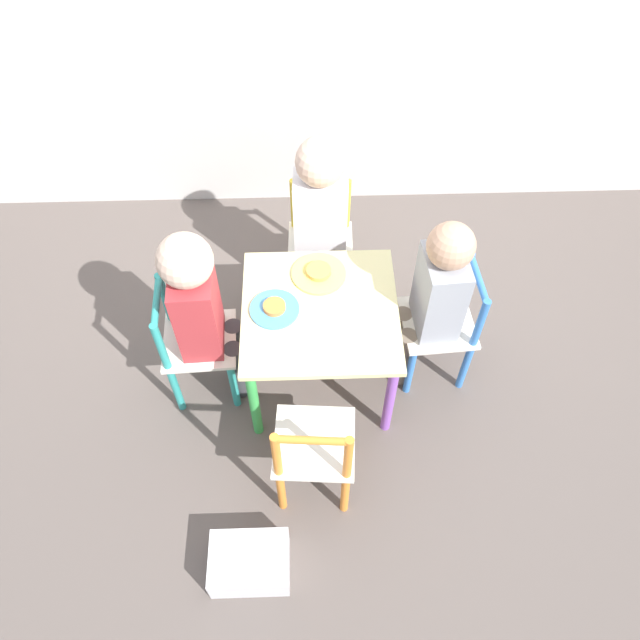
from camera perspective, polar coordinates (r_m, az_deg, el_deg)
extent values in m
plane|color=#5B514C|center=(2.51, 0.00, -4.98)|extent=(6.00, 6.00, 0.00)
cube|color=beige|center=(2.16, 0.00, 0.86)|extent=(0.54, 0.54, 0.02)
cylinder|color=green|center=(2.22, -6.03, -7.58)|extent=(0.04, 0.04, 0.41)
cylinder|color=#8E51BC|center=(2.23, 6.39, -7.25)|extent=(0.04, 0.04, 0.41)
cylinder|color=#DB3D38|center=(2.49, -5.68, 2.07)|extent=(0.04, 0.04, 0.41)
cylinder|color=#E5599E|center=(2.50, 5.32, 2.34)|extent=(0.04, 0.04, 0.41)
cube|color=silver|center=(2.55, 0.03, 6.84)|extent=(0.27, 0.27, 0.02)
cylinder|color=yellow|center=(2.59, -2.33, 2.89)|extent=(0.03, 0.03, 0.28)
cylinder|color=yellow|center=(2.59, 2.37, 2.88)|extent=(0.03, 0.03, 0.28)
cylinder|color=yellow|center=(2.73, -2.20, 6.33)|extent=(0.03, 0.03, 0.28)
cylinder|color=yellow|center=(2.73, 2.27, 6.32)|extent=(0.03, 0.03, 0.28)
cylinder|color=yellow|center=(2.54, -2.39, 10.44)|extent=(0.03, 0.03, 0.26)
cylinder|color=yellow|center=(2.54, 2.47, 10.43)|extent=(0.03, 0.03, 0.26)
cylinder|color=yellow|center=(2.46, 0.04, 12.41)|extent=(0.21, 0.03, 0.02)
cube|color=silver|center=(2.29, -10.94, -1.86)|extent=(0.27, 0.27, 0.02)
cylinder|color=teal|center=(2.34, -7.90, -5.88)|extent=(0.03, 0.03, 0.28)
cylinder|color=teal|center=(2.46, -7.89, -1.64)|extent=(0.03, 0.03, 0.28)
cylinder|color=teal|center=(2.37, -13.03, -6.14)|extent=(0.03, 0.03, 0.28)
cylinder|color=teal|center=(2.49, -12.75, -1.94)|extent=(0.03, 0.03, 0.28)
cylinder|color=teal|center=(2.15, -14.31, -2.50)|extent=(0.03, 0.03, 0.26)
cylinder|color=teal|center=(2.28, -13.94, 1.90)|extent=(0.03, 0.03, 0.26)
cylinder|color=teal|center=(2.13, -14.73, 1.61)|extent=(0.03, 0.21, 0.02)
cube|color=silver|center=(2.34, 10.70, -0.26)|extent=(0.28, 0.28, 0.02)
cylinder|color=#387AD1|center=(2.49, 7.32, -0.52)|extent=(0.03, 0.03, 0.28)
cylinder|color=#387AD1|center=(2.38, 8.23, -4.63)|extent=(0.03, 0.03, 0.28)
cylinder|color=#387AD1|center=(2.54, 12.01, -0.12)|extent=(0.03, 0.03, 0.28)
cylinder|color=#387AD1|center=(2.43, 13.13, -4.12)|extent=(0.03, 0.03, 0.28)
cylinder|color=#387AD1|center=(2.34, 13.11, 3.79)|extent=(0.03, 0.03, 0.26)
cylinder|color=#387AD1|center=(2.21, 14.39, -0.38)|extent=(0.03, 0.03, 0.26)
cylinder|color=#387AD1|center=(2.19, 14.31, 3.64)|extent=(0.04, 0.21, 0.02)
cube|color=silver|center=(2.05, -0.53, -11.14)|extent=(0.28, 0.28, 0.02)
cylinder|color=orange|center=(2.23, 2.41, -10.41)|extent=(0.03, 0.03, 0.28)
cylinder|color=orange|center=(2.23, -3.13, -10.20)|extent=(0.03, 0.03, 0.28)
cylinder|color=orange|center=(2.14, 2.30, -15.50)|extent=(0.03, 0.03, 0.28)
cylinder|color=orange|center=(2.15, -3.57, -15.26)|extent=(0.03, 0.03, 0.28)
cylinder|color=orange|center=(1.89, 2.57, -12.58)|extent=(0.03, 0.03, 0.26)
cylinder|color=orange|center=(1.90, -3.98, -12.32)|extent=(0.03, 0.03, 0.26)
cylinder|color=orange|center=(1.79, -0.75, -10.95)|extent=(0.21, 0.04, 0.02)
cylinder|color=#38383D|center=(2.57, -1.09, 2.76)|extent=(0.07, 0.07, 0.29)
cylinder|color=#38383D|center=(2.57, 1.14, 2.75)|extent=(0.07, 0.07, 0.29)
cube|color=silver|center=(2.40, 0.03, 9.54)|extent=(0.20, 0.15, 0.36)
sphere|color=beige|center=(2.23, 0.03, 14.24)|extent=(0.18, 0.18, 0.18)
cylinder|color=#38383D|center=(2.37, -7.58, -4.61)|extent=(0.07, 0.07, 0.29)
cylinder|color=#38383D|center=(2.42, -7.58, -2.61)|extent=(0.07, 0.07, 0.29)
cube|color=#B23338|center=(2.15, -11.14, 0.91)|extent=(0.15, 0.21, 0.34)
sphere|color=beige|center=(1.96, -12.26, 5.32)|extent=(0.18, 0.18, 0.18)
cylinder|color=#7A6B5B|center=(2.45, 7.25, -1.50)|extent=(0.07, 0.07, 0.29)
cylinder|color=#7A6B5B|center=(2.40, 7.67, -3.44)|extent=(0.07, 0.07, 0.29)
cube|color=#999EA8|center=(2.19, 10.88, 2.43)|extent=(0.15, 0.21, 0.34)
sphere|color=tan|center=(2.02, 11.90, 6.64)|extent=(0.16, 0.16, 0.16)
cylinder|color=#EADB66|center=(2.25, -0.12, 4.26)|extent=(0.20, 0.20, 0.01)
cylinder|color=gold|center=(2.24, -0.12, 4.49)|extent=(0.09, 0.09, 0.02)
cylinder|color=#4C9EE0|center=(2.15, -4.18, 1.00)|extent=(0.17, 0.17, 0.01)
cylinder|color=#D6843D|center=(2.14, -4.20, 1.23)|extent=(0.08, 0.08, 0.02)
cube|color=silver|center=(2.16, -6.43, -21.20)|extent=(0.25, 0.18, 0.13)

